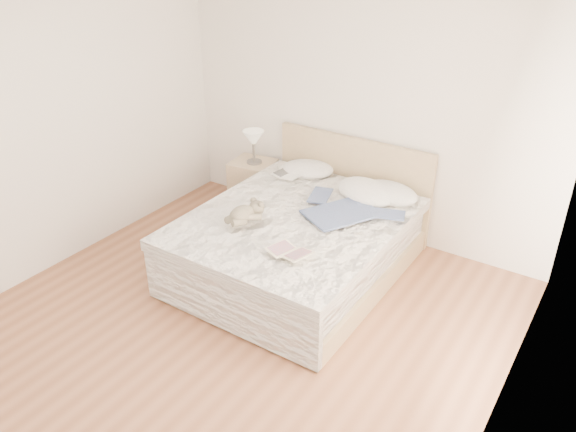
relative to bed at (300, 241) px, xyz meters
The scene contains 15 objects.
floor 1.23m from the bed, 90.00° to the right, with size 4.00×4.50×0.00m, color brown.
wall_back 1.49m from the bed, 90.00° to the left, with size 4.00×0.02×2.70m, color white.
wall_left 2.55m from the bed, 149.21° to the right, with size 0.02×4.50×2.70m, color white.
wall_right 2.55m from the bed, 30.79° to the right, with size 0.02×4.50×2.70m, color white.
window 2.46m from the bed, 24.16° to the right, with size 0.02×1.30×1.10m, color white.
bed is the anchor object (origin of this frame).
nightstand 1.37m from the bed, 144.94° to the left, with size 0.45×0.40×0.56m, color tan.
table_lamp 1.43m from the bed, 144.58° to the left, with size 0.23×0.23×0.36m.
pillow_left 0.95m from the bed, 117.85° to the left, with size 0.54×0.38×0.16m, color silver.
pillow_middle 0.79m from the bed, 62.91° to the left, with size 0.62×0.44×0.19m, color white.
pillow_right 0.96m from the bed, 54.88° to the left, with size 0.57×0.40×0.17m, color white.
blouse 0.49m from the bed, 24.48° to the left, with size 0.67×0.71×0.03m, color navy, non-canonical shape.
photo_book 0.82m from the bed, 132.46° to the left, with size 0.28×0.19×0.02m, color white.
childrens_book 0.79m from the bed, 64.58° to the right, with size 0.33×0.22×0.02m, color #F2E5C5.
teddy_bear 0.65m from the bed, 122.12° to the right, with size 0.22×0.32×0.17m, color #6A624F, non-canonical shape.
Camera 1 is at (2.34, -2.56, 2.95)m, focal length 35.00 mm.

